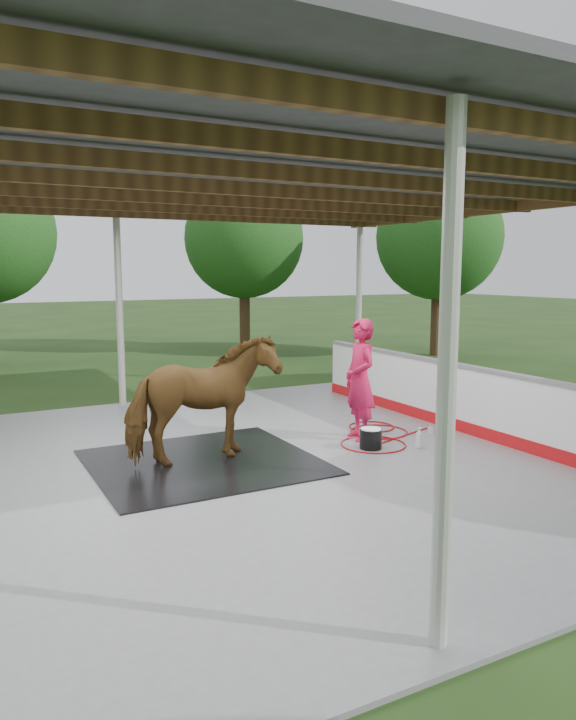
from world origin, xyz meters
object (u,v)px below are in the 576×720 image
horse (203,400)px  wash_bucket (371,438)px  dasher_board (461,399)px  handler (360,380)px

horse → wash_bucket: horse is taller
dasher_board → horse: bearing=176.0°
dasher_board → horse: size_ratio=3.78×
dasher_board → handler: handler is taller
dasher_board → handler: size_ratio=4.09×
handler → dasher_board: bearing=86.6°
handler → horse: bearing=-81.5°
wash_bucket → handler: bearing=73.0°
wash_bucket → dasher_board: bearing=5.7°
dasher_board → wash_bucket: (-2.00, -0.20, -0.38)m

